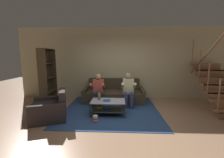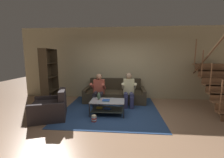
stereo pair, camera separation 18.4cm
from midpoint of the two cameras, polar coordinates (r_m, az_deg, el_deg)
The scene contains 13 objects.
ground at distance 4.16m, azimuth 3.96°, elevation -16.06°, with size 16.80×16.80×0.00m, color #A0795C.
back_partition at distance 6.25m, azimuth 4.49°, elevation 5.98°, with size 8.40×0.12×2.90m, color #BEB38B.
staircase_run at distance 5.99m, azimuth 36.56°, elevation -1.55°, with size 1.03×2.00×2.39m.
couch at distance 5.89m, azimuth 1.92°, elevation -5.79°, with size 2.31×0.98×0.85m.
person_seated_left at distance 5.30m, azimuth -4.14°, elevation -3.66°, with size 0.50×0.58×1.12m.
person_seated_right at distance 5.24m, azimuth 7.42°, elevation -3.65°, with size 0.50×0.58×1.16m.
coffee_table at distance 4.57m, azimuth -0.61°, elevation -9.91°, with size 1.00×0.63×0.43m.
area_rug at distance 5.18m, azimuth 0.74°, elevation -10.89°, with size 3.04×3.33×0.01m.
vase at distance 4.59m, azimuth -3.91°, elevation -6.51°, with size 0.10×0.10×0.24m.
book_stack at distance 4.47m, azimuth -1.10°, elevation -8.17°, with size 0.22×0.20×0.04m.
bookshelf at distance 5.78m, azimuth -22.34°, elevation -0.94°, with size 0.33×0.91×2.00m.
armchair at distance 4.63m, azimuth -21.32°, elevation -10.46°, with size 1.16×1.18×0.80m.
popcorn_tub at distance 4.16m, azimuth -5.58°, elevation -14.63°, with size 0.14×0.14×0.19m.
Camera 2 is at (0.14, -3.77, 1.73)m, focal length 24.00 mm.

